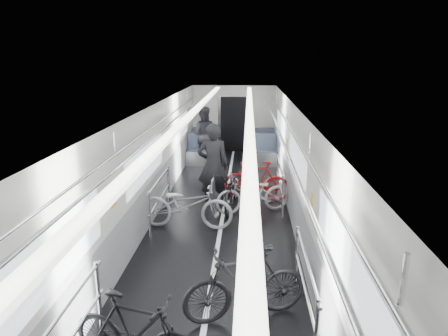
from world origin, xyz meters
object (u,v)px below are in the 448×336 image
object	(u,v)px
bike_left_far	(186,205)
bike_right_near	(246,284)
bike_right_far	(257,180)
person_standing	(213,165)
bike_aisle	(232,189)
bike_left_mid	(136,333)
person_seated	(203,134)
bike_right_mid	(253,193)

from	to	relation	value
bike_left_far	bike_right_near	world-z (taller)	bike_right_near
bike_left_far	bike_right_far	bearing A→B (deg)	-35.62
bike_right_near	person_standing	world-z (taller)	person_standing
bike_aisle	person_standing	world-z (taller)	person_standing
bike_left_mid	person_seated	distance (m)	9.24
bike_left_far	person_seated	xyz separation A→B (m)	(-0.24, 5.37, 0.42)
bike_right_mid	person_standing	size ratio (longest dim) A/B	0.87
bike_left_mid	bike_right_mid	world-z (taller)	bike_left_mid
bike_left_mid	bike_right_mid	xyz separation A→B (m)	(1.33, 4.78, -0.02)
bike_left_mid	person_standing	distance (m)	5.19
person_seated	bike_aisle	bearing A→B (deg)	104.13
bike_right_near	person_standing	size ratio (longest dim) A/B	0.87
person_standing	bike_right_near	bearing A→B (deg)	96.45
bike_left_mid	bike_right_far	distance (m)	5.84
bike_right_near	bike_left_mid	bearing A→B (deg)	-69.00
bike_right_near	bike_aisle	world-z (taller)	bike_right_near
bike_right_far	person_seated	bearing A→B (deg)	-142.95
bike_right_far	bike_aisle	distance (m)	0.84
bike_left_mid	bike_right_mid	bearing A→B (deg)	-0.50
bike_left_far	person_standing	world-z (taller)	person_standing
bike_right_mid	person_standing	xyz separation A→B (m)	(-0.93, 0.37, 0.53)
person_standing	bike_aisle	bearing A→B (deg)	163.18
bike_aisle	bike_right_far	bearing A→B (deg)	53.17
bike_left_far	bike_right_mid	world-z (taller)	bike_left_far
bike_right_mid	person_seated	xyz separation A→B (m)	(-1.61, 4.45, 0.47)
bike_right_mid	bike_left_far	bearing A→B (deg)	-74.55
bike_left_far	bike_aisle	distance (m)	1.48
bike_right_near	person_standing	xyz separation A→B (m)	(-0.79, 4.16, 0.47)
bike_right_far	person_seated	size ratio (longest dim) A/B	0.88
bike_right_far	bike_left_mid	bearing A→B (deg)	-2.53
person_standing	bike_right_far	bearing A→B (deg)	-157.74
bike_left_far	person_seated	world-z (taller)	person_seated
bike_left_mid	bike_right_mid	size ratio (longest dim) A/B	0.92
bike_left_mid	person_standing	bearing A→B (deg)	10.61
bike_aisle	bike_left_mid	bearing A→B (deg)	-93.36
bike_right_mid	bike_right_far	size ratio (longest dim) A/B	1.05
bike_aisle	person_seated	size ratio (longest dim) A/B	0.95
bike_right_near	bike_right_far	xyz separation A→B (m)	(0.23, 4.67, -0.02)
bike_left_mid	bike_right_far	size ratio (longest dim) A/B	0.97
bike_left_far	bike_right_far	xyz separation A→B (m)	(1.46, 1.80, -0.01)
bike_left_far	person_standing	distance (m)	1.44
person_seated	person_standing	bearing A→B (deg)	98.44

